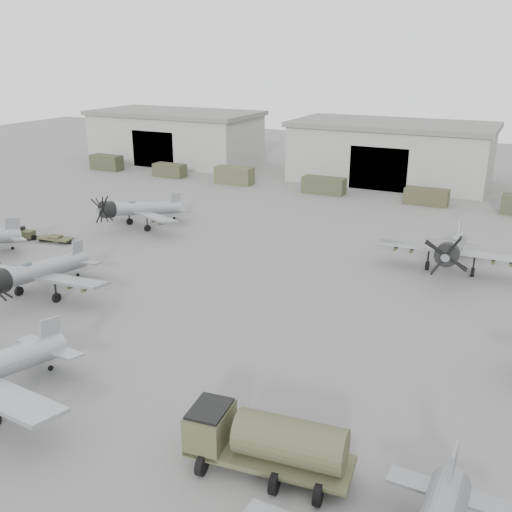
# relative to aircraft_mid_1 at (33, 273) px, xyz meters

# --- Properties ---
(ground) EXTENTS (220.00, 220.00, 0.00)m
(ground) POSITION_rel_aircraft_mid_1_xyz_m (14.05, -6.40, -2.20)
(ground) COLOR #5A5A58
(ground) RESTS_ON ground
(hangar_left) EXTENTS (29.00, 14.80, 8.70)m
(hangar_left) POSITION_rel_aircraft_mid_1_xyz_m (-23.95, 55.56, 2.17)
(hangar_left) COLOR gray
(hangar_left) RESTS_ON ground
(hangar_center) EXTENTS (29.00, 14.80, 8.70)m
(hangar_center) POSITION_rel_aircraft_mid_1_xyz_m (14.05, 55.56, 2.17)
(hangar_center) COLOR gray
(hangar_center) RESTS_ON ground
(support_truck_0) EXTENTS (5.36, 2.20, 2.44)m
(support_truck_0) POSITION_rel_aircraft_mid_1_xyz_m (-29.64, 43.60, -0.98)
(support_truck_0) COLOR #353A25
(support_truck_0) RESTS_ON ground
(support_truck_1) EXTENTS (5.07, 2.20, 2.02)m
(support_truck_1) POSITION_rel_aircraft_mid_1_xyz_m (-17.24, 43.60, -1.20)
(support_truck_1) COLOR #393B26
(support_truck_1) RESTS_ON ground
(support_truck_2) EXTENTS (5.65, 2.20, 2.47)m
(support_truck_2) POSITION_rel_aircraft_mid_1_xyz_m (-5.87, 43.60, -0.97)
(support_truck_2) COLOR #464930
(support_truck_2) RESTS_ON ground
(support_truck_3) EXTENTS (5.84, 2.20, 2.23)m
(support_truck_3) POSITION_rel_aircraft_mid_1_xyz_m (8.00, 43.60, -1.09)
(support_truck_3) COLOR #3A3F29
(support_truck_3) RESTS_ON ground
(support_truck_4) EXTENTS (5.42, 2.20, 2.05)m
(support_truck_4) POSITION_rel_aircraft_mid_1_xyz_m (21.74, 43.60, -1.18)
(support_truck_4) COLOR #3C3C27
(support_truck_4) RESTS_ON ground
(aircraft_mid_1) EXTENTS (12.17, 10.95, 4.84)m
(aircraft_mid_1) POSITION_rel_aircraft_mid_1_xyz_m (0.00, 0.00, 0.00)
(aircraft_mid_1) COLOR gray
(aircraft_mid_1) RESTS_ON ground
(aircraft_far_0) EXTENTS (11.65, 10.50, 4.69)m
(aircraft_far_0) POSITION_rel_aircraft_mid_1_xyz_m (-4.78, 19.07, -0.07)
(aircraft_far_0) COLOR #9A9DA2
(aircraft_far_0) RESTS_ON ground
(aircraft_far_1) EXTENTS (12.58, 11.32, 5.05)m
(aircraft_far_1) POSITION_rel_aircraft_mid_1_xyz_m (28.13, 20.05, 0.09)
(aircraft_far_1) COLOR gray
(aircraft_far_1) RESTS_ON ground
(fuel_tanker) EXTENTS (7.85, 4.10, 2.94)m
(fuel_tanker) POSITION_rel_aircraft_mid_1_xyz_m (24.44, -9.60, -0.52)
(fuel_tanker) COLOR #45472E
(fuel_tanker) RESTS_ON ground
(tug_trailer) EXTENTS (6.30, 1.99, 1.25)m
(tug_trailer) POSITION_rel_aircraft_mid_1_xyz_m (-11.38, 11.03, -1.73)
(tug_trailer) COLOR #40412A
(tug_trailer) RESTS_ON ground
(ground_crew) EXTENTS (0.61, 0.79, 1.92)m
(ground_crew) POSITION_rel_aircraft_mid_1_xyz_m (-13.35, 10.13, -1.24)
(ground_crew) COLOR #40472E
(ground_crew) RESTS_ON ground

